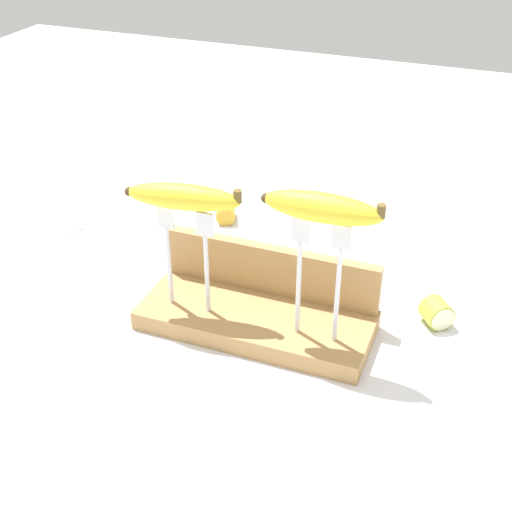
{
  "coord_description": "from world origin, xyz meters",
  "views": [
    {
      "loc": [
        0.3,
        -0.79,
        0.65
      ],
      "look_at": [
        0.0,
        0.0,
        0.13
      ],
      "focal_mm": 48.4,
      "sensor_mm": 36.0,
      "label": 1
    }
  ],
  "objects_px": {
    "banana_chunk_near": "(437,313)",
    "banana_chunk_far": "(226,211)",
    "fork_stand_left": "(187,249)",
    "fork_stand_right": "(319,270)",
    "banana_raised_left": "(183,197)",
    "fork_fallen_near": "(91,219)",
    "banana_raised_right": "(323,208)"
  },
  "relations": [
    {
      "from": "banana_chunk_near",
      "to": "banana_chunk_far",
      "type": "distance_m",
      "value": 0.48
    },
    {
      "from": "fork_stand_left",
      "to": "banana_chunk_near",
      "type": "relative_size",
      "value": 2.9
    },
    {
      "from": "fork_stand_right",
      "to": "banana_chunk_far",
      "type": "relative_size",
      "value": 3.06
    },
    {
      "from": "banana_raised_left",
      "to": "banana_chunk_far",
      "type": "height_order",
      "value": "banana_raised_left"
    },
    {
      "from": "fork_fallen_near",
      "to": "banana_chunk_far",
      "type": "height_order",
      "value": "banana_chunk_far"
    },
    {
      "from": "banana_chunk_far",
      "to": "fork_fallen_near",
      "type": "bearing_deg",
      "value": -157.75
    },
    {
      "from": "banana_raised_right",
      "to": "banana_chunk_far",
      "type": "height_order",
      "value": "banana_raised_right"
    },
    {
      "from": "fork_stand_left",
      "to": "fork_fallen_near",
      "type": "relative_size",
      "value": 0.95
    },
    {
      "from": "banana_raised_right",
      "to": "fork_fallen_near",
      "type": "xyz_separation_m",
      "value": [
        -0.53,
        0.22,
        -0.24
      ]
    },
    {
      "from": "banana_raised_left",
      "to": "banana_raised_right",
      "type": "relative_size",
      "value": 1.03
    },
    {
      "from": "fork_fallen_near",
      "to": "banana_chunk_near",
      "type": "xyz_separation_m",
      "value": [
        0.68,
        -0.09,
        0.02
      ]
    },
    {
      "from": "fork_stand_left",
      "to": "banana_raised_right",
      "type": "xyz_separation_m",
      "value": [
        0.2,
        -0.0,
        0.11
      ]
    },
    {
      "from": "fork_stand_right",
      "to": "banana_raised_right",
      "type": "distance_m",
      "value": 0.1
    },
    {
      "from": "fork_stand_right",
      "to": "banana_raised_right",
      "type": "bearing_deg",
      "value": -179.35
    },
    {
      "from": "banana_chunk_far",
      "to": "banana_chunk_near",
      "type": "bearing_deg",
      "value": -23.81
    },
    {
      "from": "fork_fallen_near",
      "to": "banana_raised_right",
      "type": "bearing_deg",
      "value": -23.05
    },
    {
      "from": "banana_chunk_near",
      "to": "banana_chunk_far",
      "type": "height_order",
      "value": "banana_chunk_near"
    },
    {
      "from": "banana_chunk_near",
      "to": "fork_stand_left",
      "type": "bearing_deg",
      "value": -159.85
    },
    {
      "from": "banana_raised_right",
      "to": "banana_chunk_near",
      "type": "bearing_deg",
      "value": 40.0
    },
    {
      "from": "banana_raised_right",
      "to": "fork_fallen_near",
      "type": "distance_m",
      "value": 0.62
    },
    {
      "from": "banana_raised_left",
      "to": "banana_raised_right",
      "type": "xyz_separation_m",
      "value": [
        0.2,
        0.0,
        0.02
      ]
    },
    {
      "from": "fork_fallen_near",
      "to": "banana_chunk_near",
      "type": "distance_m",
      "value": 0.69
    },
    {
      "from": "fork_fallen_near",
      "to": "banana_chunk_far",
      "type": "xyz_separation_m",
      "value": [
        0.24,
        0.1,
        0.01
      ]
    },
    {
      "from": "banana_raised_left",
      "to": "banana_chunk_near",
      "type": "distance_m",
      "value": 0.43
    },
    {
      "from": "fork_stand_right",
      "to": "banana_raised_left",
      "type": "height_order",
      "value": "banana_raised_left"
    },
    {
      "from": "banana_raised_right",
      "to": "fork_fallen_near",
      "type": "bearing_deg",
      "value": 156.95
    },
    {
      "from": "banana_raised_left",
      "to": "banana_chunk_near",
      "type": "bearing_deg",
      "value": 20.15
    },
    {
      "from": "banana_raised_left",
      "to": "fork_fallen_near",
      "type": "relative_size",
      "value": 0.97
    },
    {
      "from": "banana_raised_left",
      "to": "fork_fallen_near",
      "type": "bearing_deg",
      "value": 145.46
    },
    {
      "from": "fork_fallen_near",
      "to": "banana_raised_left",
      "type": "bearing_deg",
      "value": -34.54
    },
    {
      "from": "fork_fallen_near",
      "to": "banana_chunk_far",
      "type": "relative_size",
      "value": 2.87
    },
    {
      "from": "fork_fallen_near",
      "to": "banana_chunk_far",
      "type": "distance_m",
      "value": 0.26
    }
  ]
}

